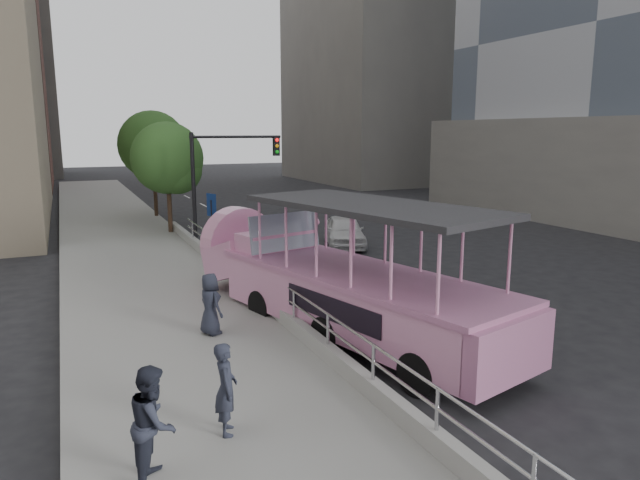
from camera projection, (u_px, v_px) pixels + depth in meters
ground at (400, 325)px, 15.63m from camera, size 160.00×160.00×0.00m
sidewalk at (137, 264)px, 22.24m from camera, size 5.50×80.00×0.30m
kerb_wall at (268, 303)px, 16.08m from camera, size 0.24×30.00×0.36m
guardrail at (268, 280)px, 15.95m from camera, size 0.07×22.00×0.71m
duck_boat at (332, 282)px, 15.07m from camera, size 5.11×10.98×3.55m
car at (344, 231)px, 26.34m from camera, size 2.99×4.48×1.42m
pedestrian_near at (226, 388)px, 9.35m from camera, size 0.49×0.64×1.57m
pedestrian_mid at (153, 423)px, 8.11m from camera, size 0.84×0.97×1.71m
pedestrian_far at (210, 304)px, 13.98m from camera, size 0.70×0.87×1.54m
parking_sign at (212, 220)px, 22.87m from camera, size 0.24×0.60×2.80m
traffic_signal at (220, 171)px, 25.48m from camera, size 4.20×0.32×5.20m
street_tree_near at (170, 161)px, 27.85m from camera, size 3.52×3.52×5.72m
street_tree_far at (155, 148)px, 33.21m from camera, size 3.97×3.97×6.45m
midrise_stone_a at (401, 29)px, 60.75m from camera, size 20.00×20.00×32.00m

